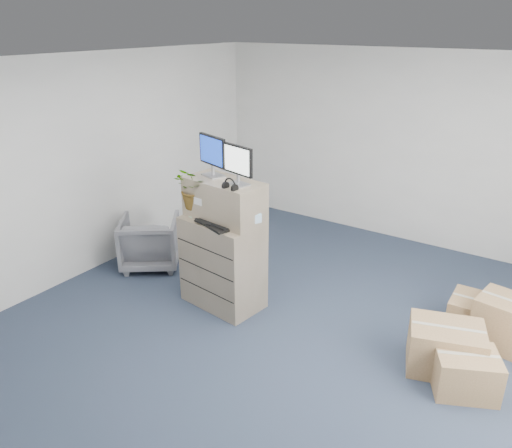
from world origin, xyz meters
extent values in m
plane|color=#29394A|center=(0.00, 0.00, 0.00)|extent=(7.00, 7.00, 0.00)
cube|color=silver|center=(0.00, 3.51, 1.40)|extent=(6.00, 0.02, 2.80)
cube|color=gray|center=(-0.97, 0.43, 0.53)|extent=(0.98, 0.67, 1.07)
cube|color=gray|center=(-0.96, 0.48, 1.29)|extent=(0.96, 0.57, 0.46)
cube|color=#99999E|center=(-1.16, 0.54, 1.53)|extent=(0.29, 0.24, 0.02)
cylinder|color=#99999E|center=(-1.16, 0.54, 1.59)|extent=(0.04, 0.04, 0.11)
cube|color=black|center=(-1.16, 0.54, 1.82)|extent=(0.45, 0.17, 0.33)
cube|color=navy|center=(-1.16, 0.53, 1.82)|extent=(0.40, 0.13, 0.29)
cube|color=#99999E|center=(-0.74, 0.44, 1.53)|extent=(0.26, 0.21, 0.02)
cylinder|color=#99999E|center=(-0.74, 0.44, 1.59)|extent=(0.04, 0.04, 0.10)
cube|color=black|center=(-0.74, 0.44, 1.80)|extent=(0.43, 0.13, 0.31)
cube|color=white|center=(-0.74, 0.43, 1.80)|extent=(0.38, 0.10, 0.27)
torus|color=black|center=(-0.72, 0.28, 1.57)|extent=(0.16, 0.04, 0.16)
cube|color=black|center=(-0.94, 0.27, 1.08)|extent=(0.55, 0.37, 0.03)
ellipsoid|color=silver|center=(-0.65, 0.28, 1.08)|extent=(0.11, 0.08, 0.03)
cylinder|color=gray|center=(-0.91, 0.47, 1.20)|extent=(0.08, 0.08, 0.27)
cube|color=silver|center=(-0.97, 0.48, 1.08)|extent=(0.06, 0.05, 0.02)
cube|color=black|center=(-0.97, 0.48, 1.14)|extent=(0.06, 0.05, 0.11)
cube|color=black|center=(-0.64, 0.48, 1.10)|extent=(0.22, 0.17, 0.06)
cube|color=#44AAE7|center=(-0.62, 0.50, 1.18)|extent=(0.29, 0.23, 0.10)
cylinder|color=#9EB995|center=(-1.30, 0.39, 1.07)|extent=(0.20, 0.20, 0.02)
cylinder|color=black|center=(-1.30, 0.39, 1.15)|extent=(0.17, 0.17, 0.13)
imported|color=#205A19|center=(-1.30, 0.39, 1.34)|extent=(0.54, 0.57, 0.38)
imported|color=slate|center=(-2.40, 0.66, 0.39)|extent=(1.02, 1.01, 0.77)
cube|color=#8F6745|center=(1.54, 0.66, 0.23)|extent=(0.80, 0.70, 0.47)
cube|color=#8F6745|center=(1.78, 0.44, 0.20)|extent=(0.68, 0.63, 0.39)
cube|color=#8F6745|center=(1.65, 1.53, 0.18)|extent=(0.56, 0.52, 0.37)
camera|label=1|loc=(2.26, -3.65, 3.15)|focal=35.00mm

